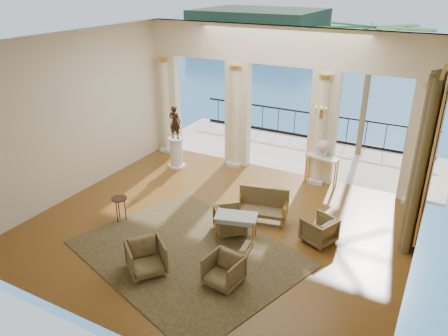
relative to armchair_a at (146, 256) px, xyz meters
The scene contains 23 objects.
floor 2.40m from the armchair_a, 79.09° to the left, with size 9.00×9.00×0.00m, color #472509.
room_walls 2.80m from the armchair_a, 69.62° to the left, with size 9.00×9.00×9.00m.
arcade 6.54m from the armchair_a, 85.83° to the left, with size 9.00×0.56×4.50m.
terrace 8.15m from the armchair_a, 86.85° to the left, with size 10.00×3.60×0.10m, color beige.
balustrade 9.73m from the armchair_a, 87.36° to the left, with size 9.00×0.06×1.03m.
palm_tree 9.97m from the armchair_a, 74.66° to the left, with size 2.00×2.00×4.50m.
headland 78.20m from the armchair_a, 112.23° to the left, with size 22.00×18.00×6.00m, color black.
sea 62.65m from the armchair_a, 89.59° to the left, with size 160.00×160.00×0.00m, color #1D507D.
curtain 6.30m from the armchair_a, 38.93° to the left, with size 0.33×1.40×4.09m.
window_frame 6.46m from the armchair_a, 37.86° to the left, with size 0.04×1.60×3.40m, color gold.
wall_sconce 6.39m from the armchair_a, 72.42° to the left, with size 0.30×0.11×0.33m.
rug 1.12m from the armchair_a, 67.53° to the left, with size 4.77×3.71×0.02m, color #31361A.
armchair_a is the anchor object (origin of this frame).
armchair_b 1.68m from the armchair_a, 14.88° to the left, with size 0.69×0.64×0.71m, color #42381E.
armchair_c 4.05m from the armchair_a, 44.90° to the left, with size 0.68×0.64×0.70m, color #42381E.
armchair_d 2.39m from the armchair_a, 69.41° to the left, with size 0.70×0.66×0.72m, color #42381E.
settee 3.42m from the armchair_a, 67.92° to the left, with size 1.37×0.81×0.85m.
game_table 2.30m from the armchair_a, 60.86° to the left, with size 1.08×0.78×0.67m.
pedestal 5.56m from the armchair_a, 117.44° to the left, with size 0.55×0.55×1.01m.
statue 5.68m from the armchair_a, 117.44° to the left, with size 0.39×0.26×1.07m, color black.
console_table 6.22m from the armchair_a, 71.12° to the left, with size 1.04×0.58×0.93m.
urn 6.26m from the armchair_a, 71.12° to the left, with size 0.39×0.39×0.51m.
side_table 2.36m from the armchair_a, 143.71° to the left, with size 0.40×0.40×0.65m.
Camera 1 is at (4.62, -8.26, 5.82)m, focal length 35.00 mm.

